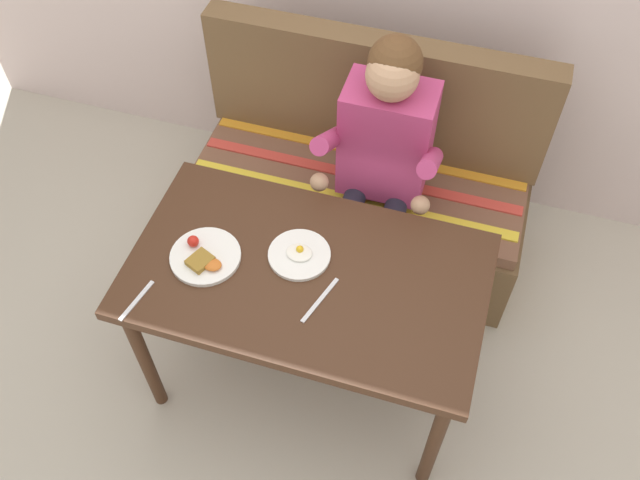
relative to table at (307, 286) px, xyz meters
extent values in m
plane|color=#BBB4A3|center=(0.00, 0.00, -0.65)|extent=(8.00, 8.00, 0.00)
cube|color=#402516|center=(0.00, 0.00, 0.06)|extent=(1.20, 0.70, 0.04)
cylinder|color=#402516|center=(-0.54, -0.29, -0.30)|extent=(0.05, 0.05, 0.69)
cylinder|color=#402516|center=(0.54, -0.29, -0.30)|extent=(0.05, 0.05, 0.69)
cylinder|color=#402516|center=(-0.54, 0.29, -0.30)|extent=(0.05, 0.05, 0.69)
cylinder|color=#402516|center=(0.54, 0.29, -0.30)|extent=(0.05, 0.05, 0.69)
cube|color=brown|center=(0.00, 0.72, -0.45)|extent=(1.44, 0.56, 0.40)
cube|color=brown|center=(0.00, 0.72, -0.22)|extent=(1.40, 0.52, 0.06)
cube|color=brown|center=(0.00, 0.94, 0.08)|extent=(1.44, 0.12, 0.54)
cube|color=yellow|center=(0.00, 0.58, -0.18)|extent=(1.38, 0.05, 0.01)
cube|color=#C63D33|center=(0.00, 0.72, -0.18)|extent=(1.38, 0.05, 0.01)
cube|color=orange|center=(0.00, 0.86, -0.18)|extent=(1.38, 0.05, 0.01)
cube|color=#B5396D|center=(0.11, 0.66, 0.11)|extent=(0.34, 0.22, 0.48)
sphere|color=tan|center=(0.11, 0.64, 0.44)|extent=(0.19, 0.19, 0.19)
sphere|color=brown|center=(0.11, 0.67, 0.47)|extent=(0.19, 0.19, 0.19)
cylinder|color=#B5396D|center=(-0.08, 0.52, 0.18)|extent=(0.07, 0.29, 0.23)
cylinder|color=#B5396D|center=(0.30, 0.52, 0.18)|extent=(0.07, 0.29, 0.23)
sphere|color=tan|center=(-0.08, 0.40, 0.08)|extent=(0.07, 0.07, 0.07)
sphere|color=tan|center=(0.30, 0.40, 0.08)|extent=(0.07, 0.07, 0.07)
cylinder|color=#232333|center=(0.03, 0.49, -0.13)|extent=(0.09, 0.34, 0.09)
cylinder|color=#232333|center=(0.03, 0.32, -0.39)|extent=(0.08, 0.08, 0.52)
cube|color=black|center=(0.03, 0.26, -0.62)|extent=(0.09, 0.20, 0.05)
cylinder|color=#232333|center=(0.20, 0.49, -0.13)|extent=(0.09, 0.34, 0.09)
cylinder|color=#232333|center=(0.20, 0.32, -0.39)|extent=(0.08, 0.08, 0.52)
cube|color=black|center=(0.20, 0.26, -0.62)|extent=(0.09, 0.20, 0.05)
cylinder|color=white|center=(-0.35, -0.04, 0.09)|extent=(0.24, 0.24, 0.02)
cube|color=olive|center=(-0.35, -0.08, 0.11)|extent=(0.09, 0.10, 0.02)
sphere|color=red|center=(-0.40, -0.01, 0.12)|extent=(0.04, 0.04, 0.04)
ellipsoid|color=#CC6623|center=(-0.30, -0.08, 0.11)|extent=(0.06, 0.05, 0.02)
cylinder|color=white|center=(-0.04, 0.06, 0.09)|extent=(0.21, 0.21, 0.01)
ellipsoid|color=white|center=(-0.04, 0.06, 0.10)|extent=(0.09, 0.08, 0.01)
sphere|color=yellow|center=(-0.04, 0.06, 0.11)|extent=(0.03, 0.03, 0.03)
cube|color=silver|center=(-0.49, -0.27, 0.08)|extent=(0.05, 0.17, 0.00)
cube|color=silver|center=(0.07, -0.09, 0.08)|extent=(0.07, 0.19, 0.00)
camera|label=1|loc=(0.42, -1.23, 1.95)|focal=38.32mm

